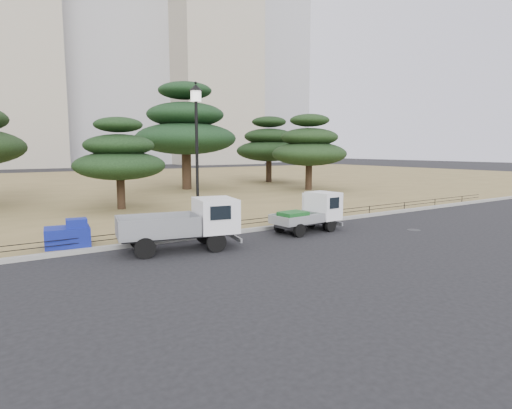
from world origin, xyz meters
TOP-DOWN VIEW (x-y plane):
  - ground at (0.00, 0.00)m, footprint 220.00×220.00m
  - lawn at (0.00, 30.60)m, footprint 120.00×56.00m
  - curb at (0.00, 2.60)m, footprint 120.00×0.25m
  - truck_large at (-3.71, 1.06)m, footprint 4.48×2.45m
  - truck_kei_front at (2.39, 1.18)m, footprint 3.33×1.60m
  - truck_kei_rear at (2.58, 1.54)m, footprint 3.24×1.66m
  - street_lamp at (-2.31, 2.90)m, footprint 0.55×0.55m
  - pipe_fence at (0.00, 2.75)m, footprint 38.00×0.04m
  - tarp_pile at (-7.30, 3.32)m, footprint 1.66×1.32m
  - manhole at (6.50, -1.20)m, footprint 0.60×0.60m
  - pine_center_left at (-2.83, 12.05)m, footprint 5.25×5.25m
  - pine_center_right at (5.62, 21.33)m, footprint 8.64×8.64m
  - pine_east_near at (14.18, 15.04)m, footprint 6.39×6.39m
  - pine_east_far at (16.38, 24.06)m, footprint 6.86×6.86m
  - tower_east at (40.00, 82.00)m, footprint 20.00×18.00m
  - tower_far_east at (58.00, 90.00)m, footprint 24.00×20.00m
  - radio_tower at (72.00, 85.00)m, footprint 1.80×1.80m

SIDE VIEW (x-z plane):
  - ground at x=0.00m, z-range 0.00..0.00m
  - manhole at x=6.50m, z-range 0.00..0.01m
  - lawn at x=0.00m, z-range 0.00..0.15m
  - curb at x=0.00m, z-range 0.00..0.16m
  - pipe_fence at x=0.00m, z-range 0.24..0.64m
  - tarp_pile at x=-7.30m, z-range 0.05..1.06m
  - truck_kei_rear at x=2.58m, z-range 0.00..1.63m
  - truck_kei_front at x=2.39m, z-range 0.00..1.71m
  - truck_large at x=-3.71m, z-range 0.10..1.95m
  - pine_center_left at x=-2.83m, z-range 0.56..5.90m
  - pine_east_near at x=14.18m, z-range 0.65..7.10m
  - pine_east_far at x=16.38m, z-range 0.68..7.58m
  - street_lamp at x=-2.31m, z-range 1.22..7.32m
  - pine_center_right at x=5.62m, z-range 0.88..10.04m
  - tower_east at x=40.00m, z-range 0.00..48.00m
  - radio_tower at x=72.00m, z-range -1.46..61.54m
  - tower_far_east at x=58.00m, z-range 0.00..70.00m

